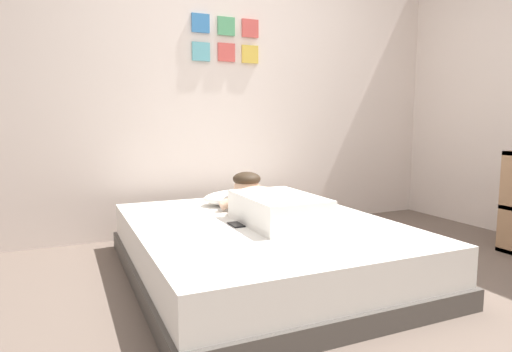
{
  "coord_description": "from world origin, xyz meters",
  "views": [
    {
      "loc": [
        -1.34,
        -1.95,
        0.96
      ],
      "look_at": [
        -0.11,
        0.8,
        0.59
      ],
      "focal_mm": 30.63,
      "sensor_mm": 36.0,
      "label": 1
    }
  ],
  "objects_px": {
    "coffee_cup": "(271,203)",
    "cell_phone": "(236,225)",
    "person_lying": "(269,203)",
    "bed": "(261,247)",
    "pillow": "(237,197)"
  },
  "relations": [
    {
      "from": "person_lying",
      "to": "bed",
      "type": "bearing_deg",
      "value": -154.62
    },
    {
      "from": "pillow",
      "to": "coffee_cup",
      "type": "distance_m",
      "value": 0.29
    },
    {
      "from": "pillow",
      "to": "cell_phone",
      "type": "xyz_separation_m",
      "value": [
        -0.26,
        -0.63,
        -0.05
      ]
    },
    {
      "from": "cell_phone",
      "to": "pillow",
      "type": "bearing_deg",
      "value": 67.86
    },
    {
      "from": "person_lying",
      "to": "coffee_cup",
      "type": "relative_size",
      "value": 7.36
    },
    {
      "from": "person_lying",
      "to": "cell_phone",
      "type": "xyz_separation_m",
      "value": [
        -0.25,
        -0.07,
        -0.1
      ]
    },
    {
      "from": "person_lying",
      "to": "coffee_cup",
      "type": "height_order",
      "value": "person_lying"
    },
    {
      "from": "bed",
      "to": "pillow",
      "type": "distance_m",
      "value": 0.64
    },
    {
      "from": "bed",
      "to": "person_lying",
      "type": "distance_m",
      "value": 0.29
    },
    {
      "from": "bed",
      "to": "person_lying",
      "type": "xyz_separation_m",
      "value": [
        0.07,
        0.03,
        0.28
      ]
    },
    {
      "from": "pillow",
      "to": "person_lying",
      "type": "xyz_separation_m",
      "value": [
        -0.0,
        -0.56,
        0.05
      ]
    },
    {
      "from": "bed",
      "to": "cell_phone",
      "type": "distance_m",
      "value": 0.25
    },
    {
      "from": "person_lying",
      "to": "coffee_cup",
      "type": "distance_m",
      "value": 0.38
    },
    {
      "from": "person_lying",
      "to": "cell_phone",
      "type": "distance_m",
      "value": 0.28
    },
    {
      "from": "coffee_cup",
      "to": "cell_phone",
      "type": "xyz_separation_m",
      "value": [
        -0.43,
        -0.39,
        -0.03
      ]
    }
  ]
}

